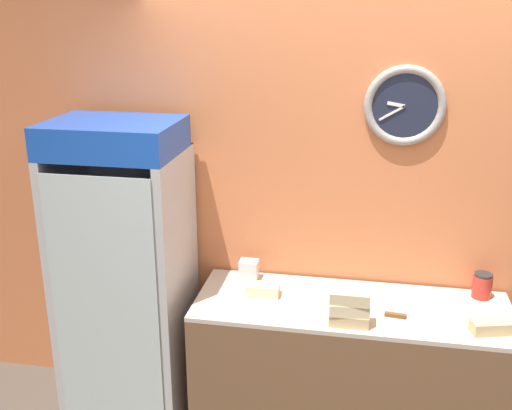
# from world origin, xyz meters

# --- Properties ---
(wall_back) EXTENTS (5.20, 0.10, 2.70)m
(wall_back) POSITION_xyz_m (0.00, 1.22, 1.36)
(wall_back) COLOR #D17547
(wall_back) RESTS_ON ground_plane
(prep_counter) EXTENTS (1.74, 0.62, 0.88)m
(prep_counter) POSITION_xyz_m (0.00, 0.86, 0.44)
(prep_counter) COLOR brown
(prep_counter) RESTS_ON ground_plane
(beverage_cooler) EXTENTS (0.71, 0.61, 1.87)m
(beverage_cooler) POSITION_xyz_m (-1.32, 0.91, 1.01)
(beverage_cooler) COLOR #B2B7BC
(beverage_cooler) RESTS_ON ground_plane
(sandwich_stack_bottom) EXTENTS (0.20, 0.09, 0.06)m
(sandwich_stack_bottom) POSITION_xyz_m (-0.01, 0.63, 0.92)
(sandwich_stack_bottom) COLOR tan
(sandwich_stack_bottom) RESTS_ON prep_counter
(sandwich_stack_middle) EXTENTS (0.21, 0.11, 0.06)m
(sandwich_stack_middle) POSITION_xyz_m (-0.01, 0.63, 0.98)
(sandwich_stack_middle) COLOR beige
(sandwich_stack_middle) RESTS_ON sandwich_stack_bottom
(sandwich_stack_top) EXTENTS (0.20, 0.09, 0.06)m
(sandwich_stack_top) POSITION_xyz_m (-0.01, 0.63, 1.04)
(sandwich_stack_top) COLOR beige
(sandwich_stack_top) RESTS_ON sandwich_stack_middle
(sandwich_flat_left) EXTENTS (0.21, 0.14, 0.07)m
(sandwich_flat_left) POSITION_xyz_m (0.70, 0.69, 0.92)
(sandwich_flat_left) COLOR tan
(sandwich_flat_left) RESTS_ON prep_counter
(sandwich_flat_right) EXTENTS (0.19, 0.10, 0.07)m
(sandwich_flat_right) POSITION_xyz_m (-0.50, 0.88, 0.92)
(sandwich_flat_right) COLOR beige
(sandwich_flat_right) RESTS_ON prep_counter
(chefs_knife) EXTENTS (0.31, 0.07, 0.02)m
(chefs_knife) POSITION_xyz_m (0.28, 0.76, 0.89)
(chefs_knife) COLOR silver
(chefs_knife) RESTS_ON prep_counter
(condiment_jar) EXTENTS (0.11, 0.11, 0.15)m
(condiment_jar) POSITION_xyz_m (0.72, 1.09, 0.96)
(condiment_jar) COLOR #B72D23
(condiment_jar) RESTS_ON prep_counter
(napkin_dispenser) EXTENTS (0.11, 0.09, 0.12)m
(napkin_dispenser) POSITION_xyz_m (-0.62, 1.07, 0.94)
(napkin_dispenser) COLOR silver
(napkin_dispenser) RESTS_ON prep_counter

